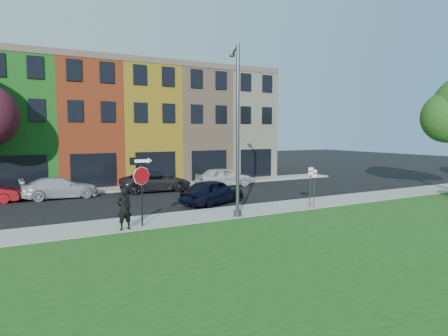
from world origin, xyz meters
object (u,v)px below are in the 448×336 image
stop_sign (142,177)px  sedan_near (213,192)px  street_lamp (237,131)px  man (124,209)px

stop_sign → sedan_near: 7.11m
stop_sign → street_lamp: (5.02, -0.11, 2.11)m
stop_sign → sedan_near: (5.71, 3.91, -1.61)m
stop_sign → street_lamp: bearing=5.0°
stop_sign → street_lamp: 5.45m
sedan_near → street_lamp: 5.52m
man → sedan_near: 7.85m
man → street_lamp: 6.86m
stop_sign → sedan_near: size_ratio=0.64×
man → street_lamp: size_ratio=0.22×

